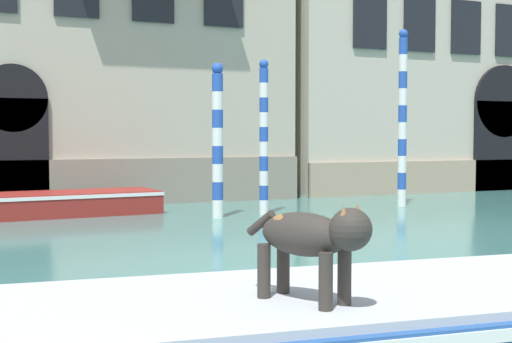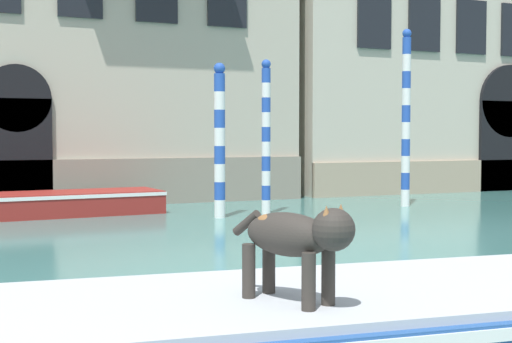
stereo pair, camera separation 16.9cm
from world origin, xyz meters
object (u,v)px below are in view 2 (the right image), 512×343
(dog_on_deck, at_px, (296,237))
(mooring_pole_1, at_px, (220,140))
(boat_moored_near_palazzo, at_px, (46,204))
(mooring_pole_0, at_px, (406,117))
(boat_foreground, at_px, (293,339))
(mooring_pole_2, at_px, (266,137))

(dog_on_deck, relative_size, mooring_pole_1, 0.28)
(boat_moored_near_palazzo, bearing_deg, mooring_pole_0, -12.70)
(dog_on_deck, xyz_separation_m, mooring_pole_1, (3.39, 10.66, 0.57))
(dog_on_deck, xyz_separation_m, mooring_pole_0, (8.70, 11.19, 1.13))
(boat_foreground, bearing_deg, mooring_pole_0, 58.15)
(boat_moored_near_palazzo, relative_size, mooring_pole_1, 1.56)
(dog_on_deck, distance_m, boat_moored_near_palazzo, 12.60)
(dog_on_deck, distance_m, mooring_pole_1, 11.20)
(boat_foreground, xyz_separation_m, dog_on_deck, (-0.13, -0.31, 0.78))
(boat_foreground, xyz_separation_m, boat_moored_near_palazzo, (-0.28, 12.26, -0.10))
(boat_foreground, distance_m, dog_on_deck, 0.85)
(dog_on_deck, bearing_deg, mooring_pole_1, 138.41)
(dog_on_deck, distance_m, mooring_pole_2, 11.79)
(dog_on_deck, bearing_deg, boat_moored_near_palazzo, 156.69)
(mooring_pole_2, bearing_deg, mooring_pole_0, 4.91)
(boat_moored_near_palazzo, height_order, mooring_pole_0, mooring_pole_0)
(boat_moored_near_palazzo, height_order, mooring_pole_1, mooring_pole_1)
(boat_moored_near_palazzo, distance_m, mooring_pole_2, 5.27)
(mooring_pole_1, bearing_deg, mooring_pole_2, 8.41)
(boat_foreground, bearing_deg, dog_on_deck, -106.96)
(dog_on_deck, xyz_separation_m, boat_moored_near_palazzo, (-0.14, 12.57, -0.89))
(dog_on_deck, height_order, mooring_pole_0, mooring_pole_0)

